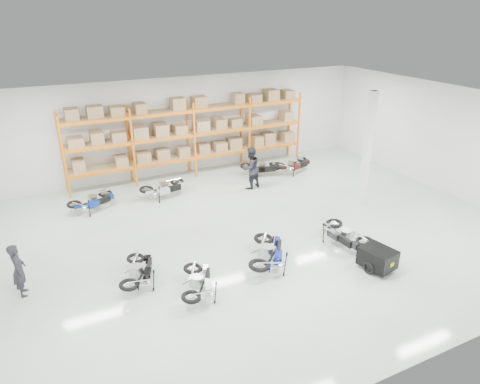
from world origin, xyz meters
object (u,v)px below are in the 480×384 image
moto_back_a (93,198)px  person_back (250,168)px  moto_blue_centre (269,249)px  trailer (377,258)px  moto_back_d (294,162)px  person_left (19,270)px  moto_back_b (164,185)px  moto_touring_right (344,231)px  moto_back_c (262,165)px  moto_silver_left (199,279)px  moto_black_far_left (139,268)px

moto_back_a → person_back: bearing=-120.8°
moto_blue_centre → trailer: (2.84, -1.63, -0.17)m
trailer → moto_back_d: (2.23, 8.19, 0.13)m
moto_blue_centre → moto_back_d: (5.07, 6.56, -0.04)m
moto_back_a → person_left: bearing=126.7°
moto_back_d → moto_back_b: bearing=76.9°
moto_touring_right → moto_back_a: size_ratio=1.04×
moto_touring_right → trailer: (0.00, -1.60, -0.12)m
trailer → moto_back_c: size_ratio=1.00×
trailer → moto_back_a: bearing=118.9°
moto_back_d → moto_touring_right: bearing=147.5°
moto_blue_centre → moto_back_c: (3.49, 6.91, -0.05)m
trailer → moto_back_b: 9.14m
moto_back_b → person_left: (-5.48, -4.76, 0.26)m
moto_back_b → moto_back_d: moto_back_d is taller
moto_touring_right → moto_blue_centre: bearing=174.8°
moto_silver_left → person_left: size_ratio=1.02×
trailer → moto_back_c: 8.57m
moto_touring_right → moto_back_b: 7.75m
moto_back_d → moto_back_a: bearing=76.8°
moto_touring_right → person_left: 9.86m
moto_back_a → moto_back_d: (9.34, 0.10, 0.03)m
moto_silver_left → moto_touring_right: moto_touring_right is taller
moto_silver_left → trailer: moto_silver_left is taller
moto_blue_centre → person_left: size_ratio=1.20×
trailer → moto_back_d: size_ratio=0.97×
moto_black_far_left → person_left: person_left is taller
moto_back_a → person_back: 6.62m
moto_silver_left → person_left: person_left is taller
person_left → moto_blue_centre: bearing=-103.7°
moto_blue_centre → person_left: person_left is taller
moto_back_b → person_back: (3.68, -0.72, 0.40)m
moto_back_c → person_back: person_back is taller
moto_back_b → person_left: size_ratio=1.10×
moto_blue_centre → moto_touring_right: 2.84m
moto_back_a → trailer: bearing=-163.3°
moto_back_c → person_back: size_ratio=0.92×
moto_back_d → moto_black_far_left: bearing=109.0°
moto_silver_left → moto_back_d: bearing=-115.7°
person_left → person_back: bearing=-65.9°
moto_back_c → moto_touring_right: bearing=-170.7°
moto_blue_centre → trailer: bearing=-176.4°
moto_blue_centre → trailer: moto_blue_centre is taller
moto_blue_centre → moto_silver_left: (-2.44, -0.42, -0.09)m
moto_blue_centre → moto_back_a: (-4.27, 6.46, -0.07)m
moto_back_b → person_back: 3.77m
moto_silver_left → moto_black_far_left: 1.84m
person_left → person_back: 10.01m
moto_back_c → moto_blue_centre: bearing=167.9°
moto_blue_centre → moto_back_a: bearing=-23.2°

